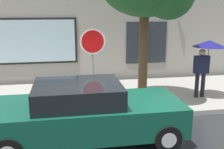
# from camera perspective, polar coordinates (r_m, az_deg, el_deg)

# --- Properties ---
(ground_plane) EXTENTS (60.00, 60.00, 0.00)m
(ground_plane) POSITION_cam_1_polar(r_m,az_deg,el_deg) (7.14, 0.44, -12.95)
(ground_plane) COLOR #282B2D
(sidewalk) EXTENTS (20.00, 4.00, 0.15)m
(sidewalk) POSITION_cam_1_polar(r_m,az_deg,el_deg) (9.85, -2.75, -4.79)
(sidewalk) COLOR #A3A099
(sidewalk) RESTS_ON ground
(building_facade) EXTENTS (20.00, 0.67, 7.00)m
(building_facade) POSITION_cam_1_polar(r_m,az_deg,el_deg) (11.82, -4.62, 15.06)
(building_facade) COLOR #9E998E
(building_facade) RESTS_ON ground
(parked_car) EXTENTS (4.54, 1.95, 1.46)m
(parked_car) POSITION_cam_1_polar(r_m,az_deg,el_deg) (6.76, -5.41, -7.88)
(parked_car) COLOR #0F4C38
(parked_car) RESTS_ON ground
(pedestrian_with_umbrella) EXTENTS (1.10, 1.10, 1.98)m
(pedestrian_with_umbrella) POSITION_cam_1_polar(r_m,az_deg,el_deg) (9.85, 19.00, 4.55)
(pedestrian_with_umbrella) COLOR black
(pedestrian_with_umbrella) RESTS_ON sidewalk
(stop_sign) EXTENTS (0.76, 0.10, 2.46)m
(stop_sign) POSITION_cam_1_polar(r_m,az_deg,el_deg) (8.21, -3.99, 4.46)
(stop_sign) COLOR gray
(stop_sign) RESTS_ON sidewalk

